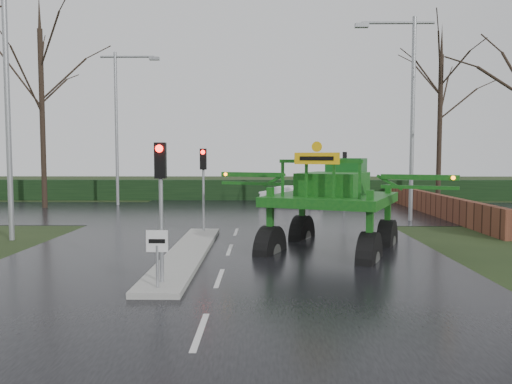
{
  "coord_description": "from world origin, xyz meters",
  "views": [
    {
      "loc": [
        1.14,
        -12.82,
        3.18
      ],
      "look_at": [
        0.9,
        4.01,
        2.0
      ],
      "focal_mm": 35.0,
      "sensor_mm": 36.0,
      "label": 1
    }
  ],
  "objects_px": {
    "crop_sprayer": "(273,188)",
    "white_sedan": "(291,207)",
    "street_light_left_far": "(121,114)",
    "traffic_signal_near": "(161,182)",
    "street_light_right": "(407,100)",
    "traffic_signal_far": "(345,166)",
    "keep_left_sign": "(157,249)",
    "traffic_signal_mid": "(203,172)",
    "street_light_left_near": "(15,82)"
  },
  "relations": [
    {
      "from": "traffic_signal_near",
      "to": "traffic_signal_mid",
      "type": "bearing_deg",
      "value": 90.0
    },
    {
      "from": "traffic_signal_near",
      "to": "street_light_right",
      "type": "relative_size",
      "value": 0.35
    },
    {
      "from": "traffic_signal_far",
      "to": "keep_left_sign",
      "type": "bearing_deg",
      "value": 70.07
    },
    {
      "from": "traffic_signal_near",
      "to": "street_light_right",
      "type": "distance_m",
      "value": 16.46
    },
    {
      "from": "keep_left_sign",
      "to": "crop_sprayer",
      "type": "xyz_separation_m",
      "value": [
        2.76,
        5.25,
        1.11
      ]
    },
    {
      "from": "traffic_signal_near",
      "to": "traffic_signal_mid",
      "type": "distance_m",
      "value": 8.5
    },
    {
      "from": "traffic_signal_far",
      "to": "street_light_left_near",
      "type": "distance_m",
      "value": 20.58
    },
    {
      "from": "traffic_signal_far",
      "to": "crop_sprayer",
      "type": "distance_m",
      "value": 17.03
    },
    {
      "from": "traffic_signal_near",
      "to": "white_sedan",
      "type": "distance_m",
      "value": 20.77
    },
    {
      "from": "street_light_right",
      "to": "white_sedan",
      "type": "bearing_deg",
      "value": 126.25
    },
    {
      "from": "traffic_signal_near",
      "to": "street_light_left_near",
      "type": "height_order",
      "value": "street_light_left_near"
    },
    {
      "from": "traffic_signal_far",
      "to": "street_light_left_far",
      "type": "xyz_separation_m",
      "value": [
        -14.69,
        -0.01,
        3.4
      ]
    },
    {
      "from": "crop_sprayer",
      "to": "white_sedan",
      "type": "distance_m",
      "value": 15.63
    },
    {
      "from": "street_light_right",
      "to": "street_light_left_far",
      "type": "xyz_separation_m",
      "value": [
        -16.39,
        8.0,
        0.0
      ]
    },
    {
      "from": "crop_sprayer",
      "to": "white_sedan",
      "type": "bearing_deg",
      "value": 107.76
    },
    {
      "from": "crop_sprayer",
      "to": "traffic_signal_mid",
      "type": "bearing_deg",
      "value": 149.69
    },
    {
      "from": "keep_left_sign",
      "to": "traffic_signal_far",
      "type": "distance_m",
      "value": 22.93
    },
    {
      "from": "traffic_signal_far",
      "to": "street_light_left_near",
      "type": "xyz_separation_m",
      "value": [
        -14.69,
        -14.01,
        3.4
      ]
    },
    {
      "from": "traffic_signal_near",
      "to": "crop_sprayer",
      "type": "relative_size",
      "value": 0.46
    },
    {
      "from": "street_light_left_near",
      "to": "street_light_right",
      "type": "height_order",
      "value": "same"
    },
    {
      "from": "keep_left_sign",
      "to": "crop_sprayer",
      "type": "distance_m",
      "value": 6.04
    },
    {
      "from": "keep_left_sign",
      "to": "street_light_left_near",
      "type": "xyz_separation_m",
      "value": [
        -6.89,
        7.5,
        4.93
      ]
    },
    {
      "from": "traffic_signal_near",
      "to": "crop_sprayer",
      "type": "bearing_deg",
      "value": 59.86
    },
    {
      "from": "traffic_signal_mid",
      "to": "street_light_right",
      "type": "distance_m",
      "value": 11.05
    },
    {
      "from": "traffic_signal_near",
      "to": "white_sedan",
      "type": "height_order",
      "value": "traffic_signal_near"
    },
    {
      "from": "keep_left_sign",
      "to": "traffic_signal_near",
      "type": "height_order",
      "value": "traffic_signal_near"
    },
    {
      "from": "traffic_signal_far",
      "to": "street_light_left_far",
      "type": "distance_m",
      "value": 15.08
    },
    {
      "from": "traffic_signal_far",
      "to": "white_sedan",
      "type": "distance_m",
      "value": 4.48
    },
    {
      "from": "traffic_signal_mid",
      "to": "street_light_left_near",
      "type": "xyz_separation_m",
      "value": [
        -6.89,
        -1.49,
        3.4
      ]
    },
    {
      "from": "traffic_signal_mid",
      "to": "street_light_right",
      "type": "height_order",
      "value": "street_light_right"
    },
    {
      "from": "keep_left_sign",
      "to": "traffic_signal_mid",
      "type": "height_order",
      "value": "traffic_signal_mid"
    },
    {
      "from": "traffic_signal_mid",
      "to": "traffic_signal_far",
      "type": "distance_m",
      "value": 14.75
    },
    {
      "from": "traffic_signal_far",
      "to": "crop_sprayer",
      "type": "bearing_deg",
      "value": 72.79
    },
    {
      "from": "traffic_signal_near",
      "to": "traffic_signal_mid",
      "type": "relative_size",
      "value": 1.0
    },
    {
      "from": "traffic_signal_far",
      "to": "white_sedan",
      "type": "bearing_deg",
      "value": 13.39
    },
    {
      "from": "traffic_signal_mid",
      "to": "crop_sprayer",
      "type": "bearing_deg",
      "value": -53.56
    },
    {
      "from": "traffic_signal_near",
      "to": "street_light_left_near",
      "type": "relative_size",
      "value": 0.35
    },
    {
      "from": "traffic_signal_near",
      "to": "street_light_left_far",
      "type": "distance_m",
      "value": 22.37
    },
    {
      "from": "traffic_signal_near",
      "to": "traffic_signal_far",
      "type": "distance_m",
      "value": 22.42
    },
    {
      "from": "street_light_left_far",
      "to": "white_sedan",
      "type": "distance_m",
      "value": 12.67
    },
    {
      "from": "traffic_signal_near",
      "to": "keep_left_sign",
      "type": "bearing_deg",
      "value": -90.0
    },
    {
      "from": "street_light_left_far",
      "to": "traffic_signal_near",
      "type": "bearing_deg",
      "value": -71.83
    },
    {
      "from": "white_sedan",
      "to": "traffic_signal_mid",
      "type": "bearing_deg",
      "value": -179.85
    },
    {
      "from": "street_light_right",
      "to": "crop_sprayer",
      "type": "xyz_separation_m",
      "value": [
        -6.73,
        -8.25,
        -3.82
      ]
    },
    {
      "from": "keep_left_sign",
      "to": "street_light_left_far",
      "type": "distance_m",
      "value": 23.11
    },
    {
      "from": "traffic_signal_mid",
      "to": "street_light_left_far",
      "type": "height_order",
      "value": "street_light_left_far"
    },
    {
      "from": "street_light_left_far",
      "to": "street_light_left_near",
      "type": "bearing_deg",
      "value": -90.0
    },
    {
      "from": "street_light_left_far",
      "to": "crop_sprayer",
      "type": "relative_size",
      "value": 1.32
    },
    {
      "from": "keep_left_sign",
      "to": "crop_sprayer",
      "type": "relative_size",
      "value": 0.18
    },
    {
      "from": "traffic_signal_far",
      "to": "white_sedan",
      "type": "height_order",
      "value": "traffic_signal_far"
    }
  ]
}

